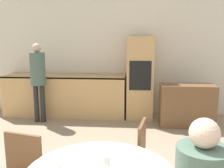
% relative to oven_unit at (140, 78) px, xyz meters
% --- Properties ---
extents(wall_back, '(6.73, 0.05, 2.60)m').
position_rel_oven_unit_xyz_m(wall_back, '(-0.45, 0.34, 0.43)').
color(wall_back, silver).
rests_on(wall_back, ground_plane).
extents(kitchen_counter, '(2.65, 0.60, 0.90)m').
position_rel_oven_unit_xyz_m(kitchen_counter, '(-1.64, -0.01, -0.41)').
color(kitchen_counter, tan).
rests_on(kitchen_counter, ground_plane).
extents(oven_unit, '(0.55, 0.59, 1.75)m').
position_rel_oven_unit_xyz_m(oven_unit, '(0.00, 0.00, 0.00)').
color(oven_unit, tan).
rests_on(oven_unit, ground_plane).
extents(sideboard, '(1.04, 0.45, 0.83)m').
position_rel_oven_unit_xyz_m(sideboard, '(0.91, -0.48, -0.46)').
color(sideboard, brown).
rests_on(sideboard, ground_plane).
extents(chair_far_right, '(0.47, 0.47, 0.87)m').
position_rel_oven_unit_xyz_m(chair_far_right, '(-0.15, -2.88, -0.37)').
color(chair_far_right, brown).
rests_on(chair_far_right, ground_plane).
extents(person_standing, '(0.30, 0.30, 1.61)m').
position_rel_oven_unit_xyz_m(person_standing, '(-2.05, -0.50, 0.13)').
color(person_standing, '#262628').
rests_on(person_standing, ground_plane).
extents(cup, '(0.08, 0.08, 0.09)m').
position_rel_oven_unit_xyz_m(cup, '(-0.36, -3.57, -0.08)').
color(cup, silver).
rests_on(cup, dining_table).
extents(salt_shaker, '(0.03, 0.03, 0.09)m').
position_rel_oven_unit_xyz_m(salt_shaker, '(-0.70, -3.63, -0.08)').
color(salt_shaker, white).
rests_on(salt_shaker, dining_table).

